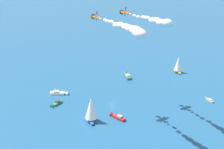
% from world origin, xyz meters
% --- Properties ---
extents(ground_plane, '(2000.00, 2000.00, 0.00)m').
position_xyz_m(ground_plane, '(0.00, 0.00, 0.00)').
color(ground_plane, '#1E517A').
extents(sailboat_near_centre, '(6.33, 9.77, 12.14)m').
position_xyz_m(sailboat_near_centre, '(62.40, 16.64, 5.54)').
color(sailboat_near_centre, gold).
rests_on(sailboat_near_centre, ground_plane).
extents(motorboat_far_port, '(2.28, 6.15, 1.74)m').
position_xyz_m(motorboat_far_port, '(46.10, -23.95, 0.47)').
color(motorboat_far_port, '#9E9993').
rests_on(motorboat_far_port, ground_plane).
extents(motorboat_far_stbd, '(7.80, 5.60, 2.27)m').
position_xyz_m(motorboat_far_stbd, '(-25.93, 14.46, 0.61)').
color(motorboat_far_stbd, '#33704C').
rests_on(motorboat_far_stbd, ground_plane).
extents(motorboat_offshore, '(4.32, 8.83, 2.48)m').
position_xyz_m(motorboat_offshore, '(-6.14, -13.75, 0.67)').
color(motorboat_offshore, '#B21E1E').
rests_on(motorboat_offshore, ground_plane).
extents(motorboat_trailing, '(9.68, 7.68, 2.89)m').
position_xyz_m(motorboat_trailing, '(-19.34, 25.65, 0.78)').
color(motorboat_trailing, white).
rests_on(motorboat_trailing, ground_plane).
extents(motorboat_ahead, '(6.37, 11.24, 3.17)m').
position_xyz_m(motorboat_ahead, '(28.30, 27.89, 0.86)').
color(motorboat_ahead, '#33704C').
rests_on(motorboat_ahead, ground_plane).
extents(sailboat_mid_cluster, '(7.25, 10.61, 13.22)m').
position_xyz_m(sailboat_mid_cluster, '(-17.82, -9.74, 6.04)').
color(sailboat_mid_cluster, '#23478C').
rests_on(sailboat_mid_cluster, ground_plane).
extents(biplane_lead, '(7.46, 6.84, 3.86)m').
position_xyz_m(biplane_lead, '(-8.63, 0.78, 45.99)').
color(biplane_lead, orange).
extents(wingwalker_lead, '(0.95, 0.23, 1.78)m').
position_xyz_m(wingwalker_lead, '(-8.03, 0.75, 48.09)').
color(wingwalker_lead, black).
extents(smoke_trail_lead, '(6.51, 35.47, 4.90)m').
position_xyz_m(smoke_trail_lead, '(-10.46, -28.96, 45.89)').
color(smoke_trail_lead, white).
extents(biplane_wingman, '(7.46, 6.84, 3.86)m').
position_xyz_m(biplane_wingman, '(8.95, 3.40, 46.28)').
color(biplane_wingman, orange).
extents(wingwalker_wingman, '(0.95, 0.23, 1.78)m').
position_xyz_m(wingwalker_wingman, '(9.55, 3.38, 48.39)').
color(wingwalker_wingman, black).
extents(smoke_trail_wingman, '(5.74, 31.21, 4.62)m').
position_xyz_m(smoke_trail_wingman, '(7.33, -22.95, 46.29)').
color(smoke_trail_wingman, white).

